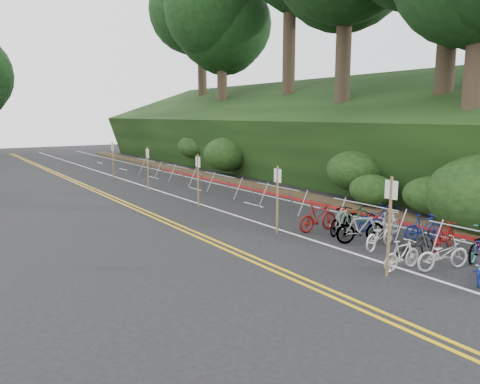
# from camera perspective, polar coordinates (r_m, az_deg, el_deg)

# --- Properties ---
(ground) EXTENTS (120.00, 120.00, 0.00)m
(ground) POSITION_cam_1_polar(r_m,az_deg,el_deg) (13.64, 15.81, -9.52)
(ground) COLOR black
(ground) RESTS_ON ground
(road_markings) EXTENTS (7.47, 80.00, 0.01)m
(road_markings) POSITION_cam_1_polar(r_m,az_deg,el_deg) (21.62, -3.84, -2.19)
(road_markings) COLOR gold
(road_markings) RESTS_ON ground
(red_curb) EXTENTS (0.25, 28.00, 0.10)m
(red_curb) POSITION_cam_1_polar(r_m,az_deg,el_deg) (25.95, 3.74, -0.13)
(red_curb) COLOR maroon
(red_curb) RESTS_ON ground
(embankment) EXTENTS (14.30, 48.14, 9.11)m
(embankment) POSITION_cam_1_polar(r_m,az_deg,el_deg) (35.67, 6.14, 6.50)
(embankment) COLOR black
(embankment) RESTS_ON ground
(bike_rack_front) EXTENTS (1.15, 2.76, 1.20)m
(bike_rack_front) POSITION_cam_1_polar(r_m,az_deg,el_deg) (14.60, 26.48, -5.39)
(bike_rack_front) COLOR gray
(bike_rack_front) RESTS_ON ground
(bike_racks_rest) EXTENTS (1.14, 23.00, 1.17)m
(bike_racks_rest) POSITION_cam_1_polar(r_m,az_deg,el_deg) (25.13, -2.52, 1.42)
(bike_racks_rest) COLOR gray
(bike_racks_rest) RESTS_ON ground
(signpost_near) EXTENTS (0.08, 0.40, 2.73)m
(signpost_near) POSITION_cam_1_polar(r_m,az_deg,el_deg) (13.12, 17.77, -3.31)
(signpost_near) COLOR brown
(signpost_near) RESTS_ON ground
(signposts_rest) EXTENTS (0.08, 18.40, 2.50)m
(signposts_rest) POSITION_cam_1_polar(r_m,az_deg,el_deg) (24.79, -8.48, 2.56)
(signposts_rest) COLOR brown
(signposts_rest) RESTS_ON ground
(bike_front) EXTENTS (0.45, 1.48, 0.88)m
(bike_front) POSITION_cam_1_polar(r_m,az_deg,el_deg) (14.04, 19.13, -7.25)
(bike_front) COLOR beige
(bike_front) RESTS_ON ground
(bike_valet) EXTENTS (3.31, 9.30, 1.08)m
(bike_valet) POSITION_cam_1_polar(r_m,az_deg,el_deg) (16.11, 20.99, -5.07)
(bike_valet) COLOR #144C1E
(bike_valet) RESTS_ON ground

